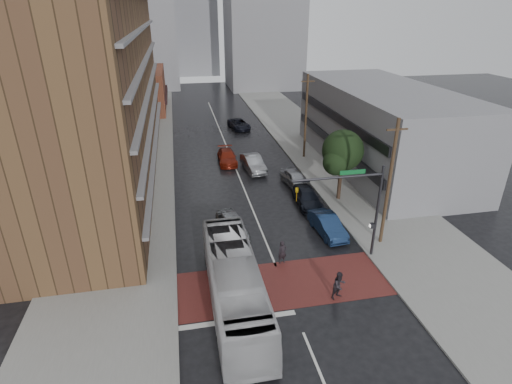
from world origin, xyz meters
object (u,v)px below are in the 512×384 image
car_travel_b (253,163)px  car_parked_near (327,225)px  car_parked_far (295,178)px  transit_bus (234,284)px  car_travel_c (227,157)px  suv_travel (239,124)px  pedestrian_b (339,285)px  car_travel_a (232,226)px  car_parked_mid (307,197)px  pedestrian_a (282,252)px

car_travel_b → car_parked_near: size_ratio=1.10×
car_parked_far → transit_bus: bearing=-126.1°
car_travel_c → suv_travel: size_ratio=0.96×
transit_bus → car_parked_near: bearing=39.6°
transit_bus → car_travel_c: transit_bus is taller
car_travel_c → pedestrian_b: bearing=-80.4°
car_travel_a → car_parked_mid: (7.62, 4.04, -0.10)m
pedestrian_b → suv_travel: 39.64m
transit_bus → car_travel_a: (1.06, 8.52, -0.86)m
pedestrian_b → car_travel_a: bearing=101.3°
car_travel_a → car_travel_b: bearing=64.7°
suv_travel → car_parked_far: car_parked_far is taller
transit_bus → car_travel_a: 8.63m
car_parked_far → car_parked_mid: bearing=-100.3°
transit_bus → car_parked_near: 11.32m
pedestrian_a → pedestrian_b: pedestrian_b is taller
car_travel_a → car_travel_c: car_travel_a is taller
suv_travel → car_travel_b: bearing=-103.1°
car_parked_near → car_parked_mid: bearing=85.2°
pedestrian_a → suv_travel: bearing=76.2°
car_travel_b → pedestrian_a: bearing=-100.2°
car_travel_c → suv_travel: (3.66, 14.16, -0.00)m
car_parked_near → car_parked_mid: size_ratio=0.94×
car_parked_near → car_parked_far: car_parked_far is taller
car_travel_c → car_parked_far: 10.01m
pedestrian_a → car_parked_far: (4.78, 13.10, -0.09)m
pedestrian_b → car_travel_a: 10.58m
car_travel_b → car_parked_near: car_travel_b is taller
pedestrian_b → suv_travel: (-0.15, 39.64, -0.22)m
transit_bus → car_travel_b: transit_bus is taller
car_travel_c → transit_bus: bearing=-95.2°
suv_travel → car_parked_near: size_ratio=1.11×
car_parked_near → car_parked_far: bearing=84.4°
car_travel_a → car_parked_mid: 8.63m
car_parked_mid → car_parked_far: car_parked_far is taller
car_travel_c → car_parked_far: car_parked_far is taller
car_travel_b → suv_travel: car_travel_b is taller
car_travel_a → car_parked_near: size_ratio=1.03×
car_travel_a → car_travel_c: bearing=76.5°
pedestrian_b → car_parked_mid: (2.10, 13.06, -0.23)m
car_travel_b → suv_travel: bearing=80.3°
pedestrian_b → car_parked_mid: size_ratio=0.38×
car_parked_mid → suv_travel: bearing=97.3°
pedestrian_a → car_travel_b: 18.14m
car_travel_a → suv_travel: 31.09m
car_travel_c → car_parked_near: bearing=-70.5°
pedestrian_b → car_parked_far: size_ratio=0.41×
car_parked_near → pedestrian_a: bearing=-149.4°
car_parked_mid → car_travel_b: bearing=111.9°
car_travel_c → car_parked_near: 18.74m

